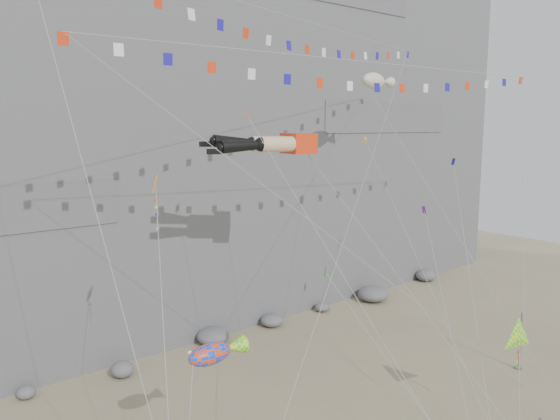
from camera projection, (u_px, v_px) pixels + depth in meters
name	position (u px, v px, depth m)	size (l,w,h in m)	color
cliff	(122.00, 42.00, 51.13)	(80.00, 28.00, 50.00)	slate
talus_boulders	(213.00, 336.00, 43.39)	(60.00, 3.00, 1.20)	slate
anchor_pole_right	(520.00, 341.00, 38.64)	(0.12, 0.12, 4.18)	gray
legs_kite	(271.00, 144.00, 32.98)	(8.44, 18.53, 23.01)	red
flag_banner_upper	(298.00, 19.00, 32.76)	(33.61, 16.73, 29.84)	red
flag_banner_lower	(365.00, 62.00, 32.33)	(34.52, 7.52, 23.86)	red
harlequin_kite	(156.00, 185.00, 24.73)	(5.05, 9.89, 17.58)	red
fish_windsock	(210.00, 355.00, 23.91)	(6.87, 6.39, 10.56)	#E73B0B
delta_kite	(519.00, 338.00, 29.89)	(6.65, 3.73, 8.45)	yellow
blimp_windsock	(374.00, 81.00, 42.58)	(5.29, 14.65, 24.77)	beige
small_kite_a	(250.00, 119.00, 31.12)	(3.69, 14.52, 22.79)	#FF5215
small_kite_b	(425.00, 213.00, 37.41)	(8.73, 10.42, 17.07)	purple
small_kite_c	(327.00, 274.00, 31.33)	(1.71, 10.16, 12.97)	green
small_kite_d	(368.00, 147.00, 40.87)	(7.54, 16.89, 23.90)	yellow
small_kite_e	(454.00, 166.00, 40.34)	(10.72, 10.54, 20.23)	#1C12A2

